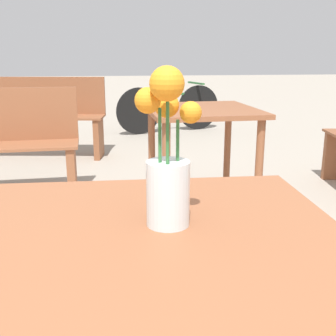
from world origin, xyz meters
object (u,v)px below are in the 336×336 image
at_px(table_front, 153,290).
at_px(table_back, 201,128).
at_px(flower_vase, 168,170).
at_px(bicycle, 170,108).
at_px(bench_far, 22,113).

height_order(table_front, table_back, table_back).
relative_size(flower_vase, bicycle, 0.22).
distance_m(table_front, bench_far, 4.08).
distance_m(flower_vase, bench_far, 4.04).
height_order(table_back, bicycle, table_back).
distance_m(table_front, flower_vase, 0.25).
height_order(table_front, flower_vase, flower_vase).
bearing_deg(bicycle, table_front, -97.69).
xyz_separation_m(table_front, bench_far, (-1.08, 3.94, -0.17)).
bearing_deg(bicycle, bench_far, -145.15).
distance_m(flower_vase, bicycle, 5.16).
bearing_deg(flower_vase, bench_far, 106.16).
distance_m(table_back, bicycle, 3.25).
relative_size(flower_vase, table_back, 0.43).
distance_m(bench_far, table_back, 2.54).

